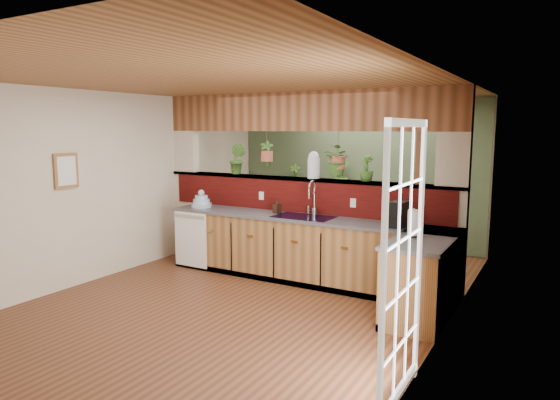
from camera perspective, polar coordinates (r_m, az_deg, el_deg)
The scene contains 28 objects.
ground at distance 6.32m, azimuth -3.52°, elevation -11.16°, with size 4.60×7.00×0.01m, color #552E1A.
ceiling at distance 5.98m, azimuth -3.74°, elevation 13.06°, with size 4.60×7.00×0.01m, color brown.
wall_back at distance 9.12m, azimuth 8.62°, elevation 3.12°, with size 4.60×0.02×2.60m, color beige.
wall_left at distance 7.52m, azimuth -18.40°, elevation 1.74°, with size 0.02×7.00×2.60m, color beige.
wall_right at distance 5.13m, azimuth 18.35°, elevation -1.10°, with size 0.02×7.00×2.60m, color beige.
pass_through_partition at distance 7.17m, azimuth 2.54°, elevation 0.97°, with size 4.60×0.21×2.60m.
pass_through_ledge at distance 7.16m, azimuth 2.35°, elevation 2.41°, with size 4.60×0.21×0.04m, color brown.
header_beam at distance 7.13m, azimuth 2.39°, elevation 10.06°, with size 4.60×0.15×0.55m, color brown.
sage_backwall at distance 9.10m, azimuth 8.57°, elevation 3.11°, with size 4.55×0.02×2.55m, color #495D3F.
countertop at distance 6.54m, azimuth 6.88°, elevation -6.41°, with size 4.14×1.52×0.90m.
dishwasher at distance 7.56m, azimuth -10.18°, elevation -4.43°, with size 0.58×0.03×0.82m.
navy_sink at distance 6.80m, azimuth 2.72°, elevation -2.59°, with size 0.82×0.50×0.18m.
french_door at distance 3.95m, azimuth 13.89°, elevation -7.34°, with size 0.06×1.02×2.16m, color white.
framed_print at distance 6.97m, azimuth -23.25°, elevation 3.08°, with size 0.04×0.35×0.45m.
faucet at distance 6.85m, azimuth 3.75°, elevation 0.39°, with size 0.22×0.21×0.49m.
dish_stack at distance 7.67m, azimuth -8.97°, elevation -0.21°, with size 0.31×0.31×0.27m.
soap_dispenser at distance 7.04m, azimuth -0.34°, elevation -0.70°, with size 0.09×0.09×0.21m, color #371F14.
coffee_maker at distance 6.22m, azimuth 13.42°, elevation -1.72°, with size 0.17×0.28×0.32m.
paper_towel at distance 5.70m, azimuth 14.98°, elevation -2.64°, with size 0.15×0.15×0.32m.
glass_jar at distance 7.05m, azimuth 3.86°, elevation 4.03°, with size 0.17×0.17×0.38m.
ledge_plant_left at distance 7.70m, azimuth -4.87°, elevation 4.70°, with size 0.26×0.21×0.47m, color #31571E.
ledge_plant_right at distance 6.74m, azimuth 9.86°, elevation 3.61°, with size 0.20×0.20×0.35m, color #31571E.
hanging_plant_a at distance 7.41m, azimuth -1.52°, elevation 6.24°, with size 0.24×0.20×0.50m.
hanging_plant_b at distance 6.88m, azimuth 6.69°, elevation 6.12°, with size 0.49×0.46×0.55m.
shelving_console at distance 9.22m, azimuth 4.68°, elevation -1.78°, with size 1.57×0.42×1.04m, color black.
shelf_plant_a at distance 9.36m, azimuth 1.68°, elevation 2.91°, with size 0.22×0.15×0.42m, color #31571E.
shelf_plant_b at distance 8.96m, azimuth 6.97°, elevation 2.90°, with size 0.28×0.28×0.51m, color #31571E.
floor_plant at distance 8.33m, azimuth 11.45°, elevation -3.97°, with size 0.65×0.56×0.72m, color #31571E.
Camera 1 is at (3.29, -4.97, 2.09)m, focal length 32.00 mm.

